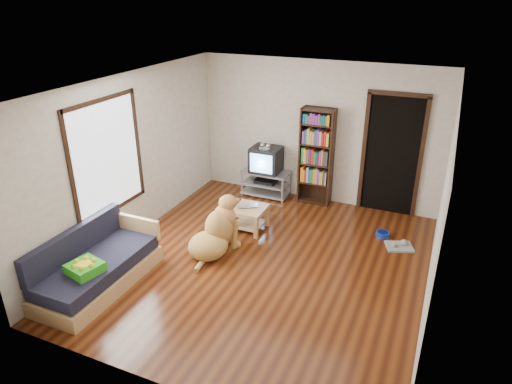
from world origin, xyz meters
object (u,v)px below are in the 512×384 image
at_px(sofa, 97,268).
at_px(dog, 216,233).
at_px(laptop, 248,208).
at_px(crt_tv, 267,159).
at_px(dog_bowl, 382,234).
at_px(grey_rag, 399,247).
at_px(coffee_table, 249,214).
at_px(green_cushion, 85,268).
at_px(tv_stand, 266,182).
at_px(bookshelf, 317,152).

xyz_separation_m(sofa, dog, (1.09, 1.38, 0.07)).
xyz_separation_m(laptop, crt_tv, (-0.26, 1.44, 0.33)).
height_order(dog_bowl, grey_rag, dog_bowl).
height_order(laptop, sofa, sofa).
distance_m(coffee_table, dog, 0.88).
xyz_separation_m(laptop, sofa, (-1.24, -2.21, -0.15)).
bearing_deg(sofa, green_cushion, -68.25).
xyz_separation_m(dog_bowl, tv_stand, (-2.37, 0.74, 0.23)).
height_order(green_cushion, bookshelf, bookshelf).
relative_size(dog_bowl, coffee_table, 0.40).
relative_size(sofa, coffee_table, 3.27).
height_order(crt_tv, coffee_table, crt_tv).
distance_m(tv_stand, sofa, 3.76).
bearing_deg(dog_bowl, dog, -146.23).
relative_size(bookshelf, dog, 1.63).
bearing_deg(dog, sofa, -128.26).
relative_size(dog_bowl, tv_stand, 0.24).
xyz_separation_m(dog_bowl, sofa, (-3.34, -2.89, 0.22)).
bearing_deg(green_cushion, grey_rag, 52.63).
height_order(green_cushion, coffee_table, green_cushion).
distance_m(tv_stand, bookshelf, 1.20).
bearing_deg(green_cushion, tv_stand, 90.51).
bearing_deg(dog, crt_tv, 92.85).
distance_m(green_cushion, tv_stand, 4.04).
bearing_deg(sofa, crt_tv, 75.07).
height_order(dog_bowl, dog, dog).
height_order(tv_stand, coffee_table, tv_stand).
height_order(bookshelf, coffee_table, bookshelf).
bearing_deg(tv_stand, coffee_table, -79.26).
height_order(laptop, bookshelf, bookshelf).
relative_size(grey_rag, crt_tv, 0.69).
height_order(green_cushion, sofa, sofa).
bearing_deg(green_cushion, dog_bowl, 57.49).
xyz_separation_m(dog_bowl, bookshelf, (-1.42, 0.84, 0.96)).
bearing_deg(dog_bowl, crt_tv, 162.10).
distance_m(dog_bowl, bookshelf, 1.91).
height_order(green_cushion, dog_bowl, green_cushion).
bearing_deg(grey_rag, crt_tv, 159.17).
relative_size(laptop, tv_stand, 0.40).
xyz_separation_m(green_cushion, sofa, (-0.12, 0.31, -0.22)).
bearing_deg(coffee_table, dog, -99.89).
bearing_deg(sofa, coffee_table, 61.09).
bearing_deg(coffee_table, tv_stand, 100.74).
bearing_deg(bookshelf, crt_tv, -175.68).
bearing_deg(bookshelf, laptop, -114.39).
relative_size(crt_tv, coffee_table, 1.05).
distance_m(green_cushion, crt_tv, 4.06).
height_order(laptop, crt_tv, crt_tv).
relative_size(crt_tv, sofa, 0.32).
bearing_deg(dog_bowl, grey_rag, -39.81).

